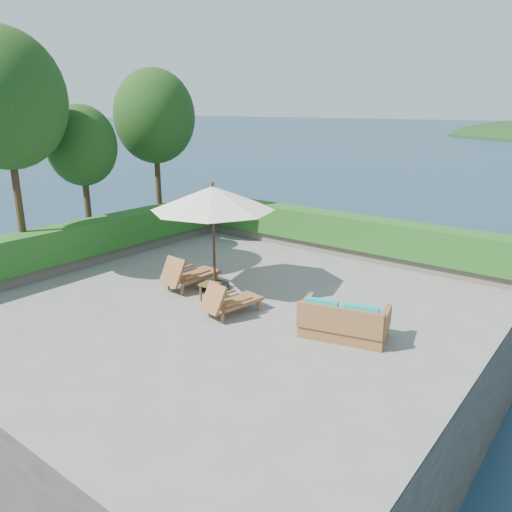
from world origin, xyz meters
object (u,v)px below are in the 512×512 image
Objects in this scene: wicker_loveseat at (343,322)px; lounge_left at (188,274)px; lounge_right at (229,301)px; side_table at (210,286)px; patio_umbrella at (213,199)px.

lounge_left is at bearing 164.06° from wicker_loveseat.
lounge_left reaches higher than lounge_right.
lounge_left is 1.08× the size of lounge_right.
wicker_loveseat reaches higher than side_table.
lounge_left reaches higher than wicker_loveseat.
side_table is (0.48, -0.71, -2.08)m from patio_umbrella.
patio_umbrella is 2.29× the size of lounge_right.
patio_umbrella reaches higher than lounge_left.
side_table is at bearing -11.97° from lounge_left.
wicker_loveseat is at bearing 2.45° from side_table.
side_table is at bearing -55.92° from patio_umbrella.
lounge_right is 1.07m from side_table.
lounge_left reaches higher than side_table.
side_table is 3.70m from wicker_loveseat.
lounge_left is 2.19m from lounge_right.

